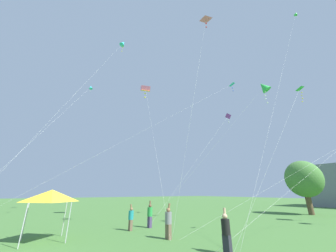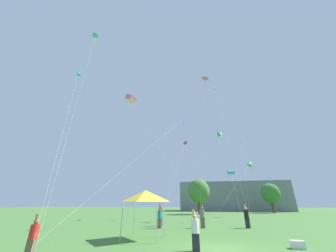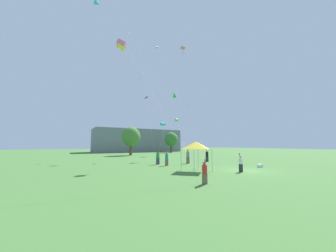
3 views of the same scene
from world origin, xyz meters
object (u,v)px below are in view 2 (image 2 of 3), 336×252
Objects in this scene: person_green_shirt at (160,215)px; person_teal_shirt at (160,217)px; kite_green_delta_3 at (241,144)px; kite_pink_box_9 at (131,99)px; kite_green_diamond_7 at (215,89)px; kite_cyan_delta_2 at (183,119)px; kite_cyan_diamond_10 at (78,73)px; person_grey_shirt at (202,216)px; person_black_shirt at (247,216)px; person_red_shirt at (33,236)px; kite_cyan_diamond_6 at (96,35)px; person_white_shirt at (195,230)px; kite_pink_delta_8 at (205,79)px; festival_tent at (145,196)px; kite_purple_delta_5 at (185,143)px; cooler_box at (298,245)px; kite_green_diamond_1 at (250,163)px; kite_cyan_box_4 at (231,173)px; kite_green_diamond_0 at (218,133)px.

person_teal_shirt is at bearing 153.34° from person_green_shirt.
kite_green_delta_3 is 17.45m from kite_pink_box_9.
kite_green_diamond_7 reaches higher than person_teal_shirt.
kite_cyan_diamond_10 is (-10.63, -16.00, -0.33)m from kite_cyan_delta_2.
person_grey_shirt is 1.03× the size of person_black_shirt.
person_red_shirt is 31.03m from kite_cyan_diamond_6.
person_white_shirt is 22.11m from kite_pink_delta_8.
festival_tent is 6.42m from person_red_shirt.
kite_pink_box_9 is (-10.78, -1.13, -2.81)m from kite_pink_delta_8.
person_white_shirt is 32.60m from kite_cyan_diamond_6.
kite_green_delta_3 is 8.76m from kite_purple_delta_5.
kite_green_diamond_7 reaches higher than kite_green_delta_3.
kite_green_delta_3 is (10.06, 9.01, 9.25)m from person_teal_shirt.
festival_tent reaches higher than cooler_box.
kite_green_delta_3 is 29.07m from kite_cyan_diamond_6.
kite_green_diamond_7 is (7.16, 7.64, 10.87)m from kite_cyan_delta_2.
person_green_shirt is 23.14m from kite_green_diamond_1.
person_green_shirt is at bearing -125.33° from person_teal_shirt.
person_teal_shirt is 19.36m from kite_pink_delta_8.
kite_green_diamond_1 is (13.09, 18.87, 8.20)m from person_teal_shirt.
kite_cyan_diamond_6 is (-21.68, -7.61, 17.81)m from kite_green_delta_3.
kite_green_diamond_7 is (-4.71, 1.69, 18.41)m from kite_green_diamond_1.
person_white_shirt is 0.90× the size of person_black_shirt.
cooler_box is 0.03× the size of kite_cyan_box_4.
person_white_shirt is at bearing -110.14° from kite_green_delta_3.
kite_cyan_box_4 is at bearing 49.90° from kite_cyan_diamond_10.
kite_pink_delta_8 is 16.87m from kite_cyan_diamond_10.
kite_pink_delta_8 is at bearing -105.00° from kite_cyan_box_4.
kite_pink_delta_8 is (1.57, 3.43, 17.93)m from person_grey_shirt.
person_black_shirt is (7.73, 7.35, -1.58)m from festival_tent.
kite_cyan_box_4 is (9.87, 17.55, 6.53)m from person_green_shirt.
person_white_shirt is at bearing -83.23° from kite_cyan_delta_2.
person_red_shirt is 0.13× the size of kite_green_diamond_0.
person_white_shirt is at bearing -97.96° from kite_pink_delta_8.
kite_purple_delta_5 reaches higher than person_black_shirt.
person_green_shirt is at bearing 94.82° from festival_tent.
person_red_shirt is 0.06× the size of kite_cyan_diamond_6.
kite_pink_box_9 is at bearing 16.31° from kite_cyan_diamond_6.
kite_cyan_diamond_6 reaches higher than person_red_shirt.
person_teal_shirt is 0.07× the size of kite_green_diamond_7.
person_black_shirt is at bearing -79.37° from person_grey_shirt.
person_black_shirt is at bearing -58.89° from kite_cyan_delta_2.
kite_green_diamond_0 is at bearing -61.72° from person_white_shirt.
kite_pink_delta_8 is at bearing 18.50° from person_black_shirt.
kite_cyan_delta_2 is at bearing -153.40° from kite_green_diamond_1.
kite_cyan_diamond_10 is at bearing 107.58° from person_grey_shirt.
person_grey_shirt is (-4.86, 7.70, 0.84)m from cooler_box.
kite_green_diamond_0 is at bearing 163.97° from kite_green_delta_3.
kite_pink_delta_8 reaches higher than kite_cyan_diamond_10.
person_white_shirt is at bearing -51.95° from kite_pink_box_9.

